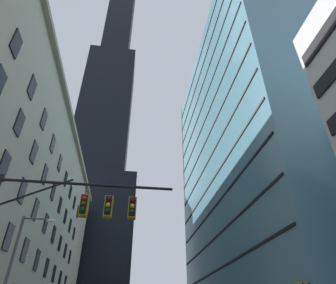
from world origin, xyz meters
name	(u,v)px	position (x,y,z in m)	size (l,w,h in m)	color
dark_skyscraper	(102,143)	(-12.35, 78.33, 56.42)	(25.71, 25.71, 195.11)	black
glass_office_midrise	(261,157)	(20.14, 30.23, 25.56)	(18.38, 40.49, 51.12)	teal
traffic_signal_mast	(71,220)	(-3.59, 5.13, 5.90)	(8.54, 0.63, 7.79)	black
street_lamppost	(15,268)	(-7.49, 11.22, 4.74)	(2.12, 0.32, 7.75)	#47474C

